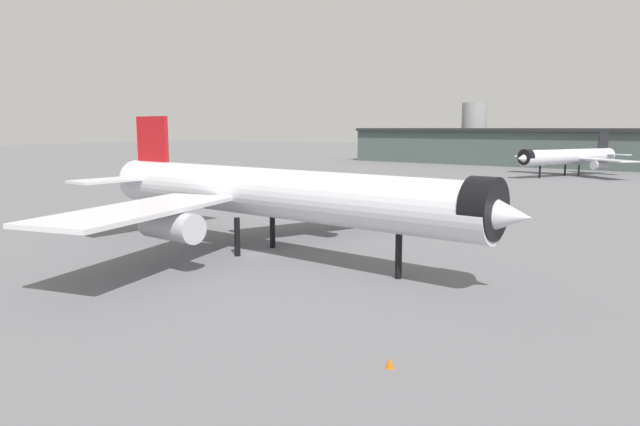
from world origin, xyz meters
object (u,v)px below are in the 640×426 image
at_px(traffic_cone_near_nose, 172,215).
at_px(traffic_cone_wingtip, 390,363).
at_px(airliner_near_gate, 269,194).
at_px(airliner_far_taxiway, 569,157).

relative_size(traffic_cone_near_nose, traffic_cone_wingtip, 1.16).
distance_m(airliner_near_gate, traffic_cone_near_nose, 34.80).
bearing_deg(airliner_far_taxiway, airliner_near_gate, 23.35).
height_order(airliner_near_gate, traffic_cone_near_nose, airliner_near_gate).
bearing_deg(traffic_cone_wingtip, airliner_far_taxiway, 94.56).
relative_size(airliner_near_gate, airliner_far_taxiway, 1.46).
height_order(airliner_near_gate, airliner_far_taxiway, airliner_near_gate).
distance_m(airliner_near_gate, traffic_cone_wingtip, 34.87).
bearing_deg(airliner_near_gate, traffic_cone_near_nose, 162.05).
xyz_separation_m(airliner_near_gate, traffic_cone_wingtip, (25.75, -22.48, -6.87)).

